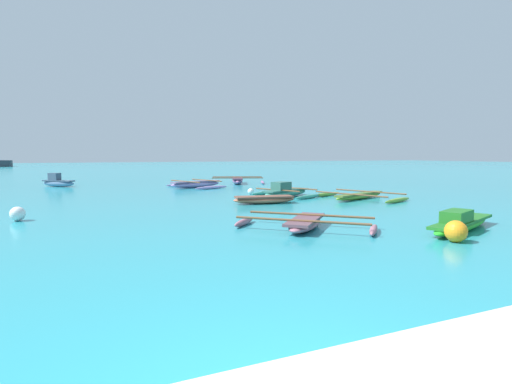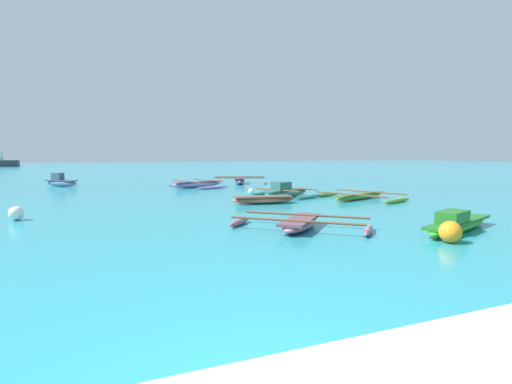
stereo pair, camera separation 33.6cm
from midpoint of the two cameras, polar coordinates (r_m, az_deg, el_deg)
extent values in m
ellipsoid|color=#9D6274|center=(11.80, 7.14, -4.53)|extent=(2.34, 2.40, 0.32)
cube|color=brown|center=(11.78, 7.15, -3.95)|extent=(2.17, 2.23, 0.08)
cylinder|color=brown|center=(12.34, 7.80, -3.26)|extent=(2.84, 2.72, 0.07)
cylinder|color=brown|center=(11.21, 6.44, -4.11)|extent=(2.84, 2.72, 0.07)
ellipsoid|color=#9D6274|center=(12.41, -1.59, -4.29)|extent=(1.15, 1.19, 0.20)
ellipsoid|color=#9D6274|center=(11.52, 16.56, -5.26)|extent=(1.15, 1.19, 0.20)
ellipsoid|color=teal|center=(20.86, 4.79, -0.15)|extent=(3.29, 2.00, 0.37)
cube|color=#2F6257|center=(20.84, 4.79, 0.25)|extent=(3.04, 1.87, 0.08)
cube|color=#2F6257|center=(20.51, 4.08, 0.87)|extent=(1.10, 0.96, 0.41)
cylinder|color=brown|center=(21.41, 6.02, 0.54)|extent=(1.21, 2.66, 0.07)
cylinder|color=brown|center=(20.28, 3.49, 0.29)|extent=(1.21, 2.66, 0.07)
ellipsoid|color=teal|center=(21.79, 1.85, -0.13)|extent=(2.09, 1.06, 0.20)
ellipsoid|color=teal|center=(20.00, 7.98, -0.67)|extent=(2.09, 1.06, 0.20)
ellipsoid|color=#905C8C|center=(30.18, -2.05, 1.63)|extent=(1.87, 3.36, 0.45)
cube|color=#5C3F59|center=(30.17, -2.05, 1.99)|extent=(1.75, 3.10, 0.08)
cylinder|color=brown|center=(30.91, -2.06, 2.18)|extent=(3.58, 1.40, 0.07)
cylinder|color=brown|center=(29.42, -2.05, 2.02)|extent=(3.58, 1.40, 0.07)
ellipsoid|color=#905C8C|center=(30.24, -5.65, 1.38)|extent=(0.96, 2.13, 0.20)
ellipsoid|color=#905C8C|center=(30.26, 1.55, 1.40)|extent=(0.96, 2.13, 0.20)
ellipsoid|color=#AD8BCB|center=(26.91, -8.00, 1.11)|extent=(3.84, 1.94, 0.43)
cube|color=slate|center=(26.90, -8.00, 1.48)|extent=(3.54, 1.81, 0.08)
cylinder|color=brown|center=(27.40, -6.52, 1.69)|extent=(1.20, 3.15, 0.07)
cylinder|color=brown|center=(26.41, -9.54, 1.52)|extent=(1.20, 3.15, 0.07)
ellipsoid|color=#AD8BCB|center=(28.30, -9.92, 1.05)|extent=(2.47, 1.06, 0.20)
ellipsoid|color=#AD8BCB|center=(25.58, -5.87, 0.66)|extent=(2.47, 1.06, 0.20)
ellipsoid|color=green|center=(12.94, 27.62, -4.28)|extent=(3.95, 2.12, 0.30)
cube|color=#216A22|center=(12.93, 27.64, -3.80)|extent=(3.64, 1.98, 0.08)
cube|color=#216A22|center=(12.43, 26.99, -3.17)|extent=(1.25, 0.95, 0.33)
ellipsoid|color=#6EA136|center=(20.24, 15.04, -0.60)|extent=(3.97, 1.94, 0.29)
cube|color=#49652A|center=(20.23, 15.05, -0.31)|extent=(3.66, 1.80, 0.08)
cylinder|color=brown|center=(21.01, 16.34, 0.03)|extent=(1.48, 3.67, 0.07)
cylinder|color=brown|center=(19.45, 13.67, -0.32)|extent=(1.48, 3.67, 0.07)
ellipsoid|color=#6EA136|center=(21.31, 10.52, -0.34)|extent=(2.31, 1.06, 0.20)
ellipsoid|color=#6EA136|center=(19.32, 20.02, -1.15)|extent=(2.31, 1.06, 0.20)
ellipsoid|color=#5879A0|center=(30.49, -25.73, 1.14)|extent=(2.28, 2.13, 0.44)
cube|color=#3D4F65|center=(30.48, -25.74, 1.48)|extent=(2.11, 1.98, 0.08)
cube|color=#3D4F65|center=(30.69, -26.19, 2.02)|extent=(0.85, 0.83, 0.49)
ellipsoid|color=#B36347|center=(17.83, 1.54, -1.12)|extent=(2.90, 1.30, 0.34)
cube|color=brown|center=(17.82, 1.54, -0.71)|extent=(2.67, 1.23, 0.08)
sphere|color=white|center=(21.95, -0.26, 0.10)|extent=(0.34, 0.34, 0.34)
sphere|color=orange|center=(11.07, 26.80, -5.12)|extent=(0.55, 0.55, 0.55)
sphere|color=white|center=(15.39, -30.53, -2.63)|extent=(0.48, 0.48, 0.48)
camera|label=1|loc=(0.17, -89.53, 0.04)|focal=28.00mm
camera|label=2|loc=(0.17, 90.47, -0.04)|focal=28.00mm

